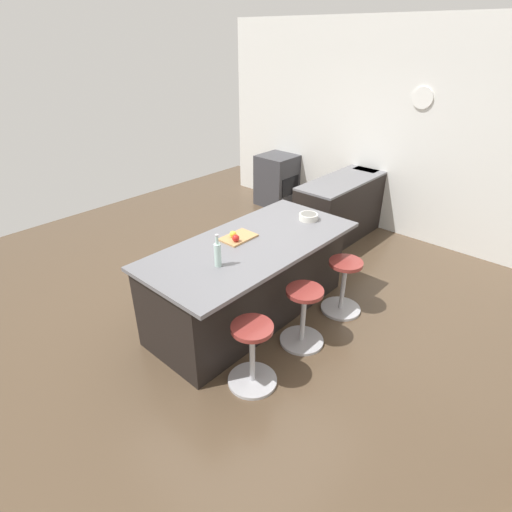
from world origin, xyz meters
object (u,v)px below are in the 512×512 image
at_px(stool_by_window, 343,288).
at_px(stool_near_camera, 252,357).
at_px(oven_range, 277,180).
at_px(kitchen_island, 249,278).
at_px(stool_middle, 303,318).
at_px(fruit_bowl, 308,216).
at_px(apple_red, 236,238).
at_px(apple_yellow, 233,234).
at_px(cutting_board, 238,237).
at_px(water_bottle, 218,254).

relative_size(stool_by_window, stool_near_camera, 1.00).
relative_size(oven_range, kitchen_island, 0.38).
height_order(stool_middle, fruit_bowl, fruit_bowl).
relative_size(stool_by_window, apple_red, 8.56).
bearing_deg(oven_range, stool_middle, 43.58).
relative_size(oven_range, stool_middle, 1.42).
height_order(stool_by_window, stool_near_camera, same).
bearing_deg(stool_by_window, stool_middle, 0.00).
bearing_deg(oven_range, apple_yellow, 31.87).
relative_size(stool_middle, apple_yellow, 8.78).
distance_m(cutting_board, water_bottle, 0.60).
height_order(kitchen_island, stool_near_camera, kitchen_island).
relative_size(apple_yellow, fruit_bowl, 0.34).
distance_m(kitchen_island, fruit_bowl, 0.98).
distance_m(stool_by_window, apple_yellow, 1.35).
xyz_separation_m(apple_red, water_bottle, (0.43, 0.20, 0.07)).
bearing_deg(stool_middle, kitchen_island, -90.00).
xyz_separation_m(apple_yellow, water_bottle, (0.47, 0.28, 0.07)).
height_order(oven_range, fruit_bowl, fruit_bowl).
height_order(kitchen_island, water_bottle, water_bottle).
distance_m(kitchen_island, stool_near_camera, 1.04).
xyz_separation_m(kitchen_island, apple_red, (0.12, -0.07, 0.50)).
bearing_deg(stool_near_camera, apple_yellow, -127.23).
bearing_deg(fruit_bowl, apple_red, -11.09).
bearing_deg(cutting_board, stool_near_camera, 50.05).
xyz_separation_m(kitchen_island, water_bottle, (0.55, 0.13, 0.56)).
height_order(kitchen_island, stool_by_window, kitchen_island).
relative_size(kitchen_island, fruit_bowl, 10.92).
height_order(cutting_board, fruit_bowl, fruit_bowl).
height_order(oven_range, cutting_board, cutting_board).
xyz_separation_m(oven_range, fruit_bowl, (1.92, 2.03, 0.49)).
xyz_separation_m(cutting_board, water_bottle, (0.52, 0.26, 0.11)).
bearing_deg(water_bottle, fruit_bowl, -179.56).
xyz_separation_m(oven_range, stool_near_camera, (3.50, 2.63, -0.15)).
distance_m(kitchen_island, apple_yellow, 0.52).
height_order(stool_near_camera, water_bottle, water_bottle).
height_order(stool_near_camera, cutting_board, cutting_board).
distance_m(cutting_board, fruit_bowl, 0.91).
xyz_separation_m(oven_range, stool_middle, (2.76, 2.63, -0.15)).
xyz_separation_m(stool_middle, apple_yellow, (0.07, -0.87, 0.65)).
height_order(stool_by_window, water_bottle, water_bottle).
distance_m(kitchen_island, stool_middle, 0.74).
bearing_deg(oven_range, stool_by_window, 52.29).
distance_m(apple_yellow, water_bottle, 0.56).
bearing_deg(stool_middle, water_bottle, -46.97).
height_order(apple_red, fruit_bowl, apple_red).
height_order(kitchen_island, cutting_board, cutting_board).
bearing_deg(stool_near_camera, stool_by_window, 180.00).
bearing_deg(fruit_bowl, cutting_board, -15.92).
xyz_separation_m(stool_by_window, fruit_bowl, (-0.12, -0.60, 0.64)).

